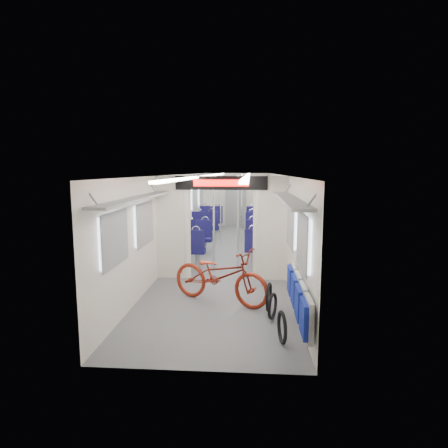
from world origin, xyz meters
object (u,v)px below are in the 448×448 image
Objects in this scene: bike_hoop_c at (269,298)px; seat_bay_near_right at (261,239)px; bike_hoop_b at (272,307)px; bicycle at (220,275)px; flip_bench at (298,296)px; stanchion_near_right at (238,223)px; stanchion_far_right at (242,209)px; stanchion_near_left at (214,225)px; stanchion_far_left at (221,209)px; bike_hoop_a at (282,329)px; seat_bay_near_left at (193,240)px; seat_bay_far_right at (258,221)px; seat_bay_far_left at (208,221)px.

seat_bay_near_right is at bearing 90.53° from bike_hoop_c.
bicycle is at bearing 142.19° from bike_hoop_b.
flip_bench is 0.92× the size of stanchion_near_right.
flip_bench is at bearing -66.56° from bike_hoop_c.
stanchion_near_left is at bearing -99.10° from stanchion_far_right.
stanchion_far_right is at bearing 1.82° from stanchion_far_left.
stanchion_near_right is at bearing 25.83° from stanchion_near_left.
bike_hoop_a is (-0.26, -0.32, -0.37)m from flip_bench.
bike_hoop_c reaches higher than bike_hoop_a.
stanchion_near_left reaches higher than seat_bay_near_left.
seat_bay_near_left is 4.27m from seat_bay_far_right.
seat_bay_far_left is 1.77m from stanchion_far_left.
flip_bench is at bearing -81.76° from stanchion_far_right.
bicycle is 3.84× the size of bike_hoop_c.
stanchion_near_left is 1.00× the size of stanchion_far_right.
bike_hoop_b is 4.37m from seat_bay_near_right.
seat_bay_far_left reaches higher than flip_bench.
stanchion_near_left is at bearing -60.83° from seat_bay_near_left.
seat_bay_far_right is at bearing 90.00° from seat_bay_near_right.
bike_hoop_b is 3.20m from stanchion_near_left.
stanchion_far_left is at bearing 92.00° from stanchion_near_left.
flip_bench is at bearing -76.16° from stanchion_far_left.
stanchion_far_right reaches higher than seat_bay_far_left.
stanchion_far_right reaches higher than flip_bench.
flip_bench is 1.07× the size of seat_bay_near_left.
bike_hoop_b is at bearing 95.41° from bike_hoop_a.
stanchion_near_left reaches higher than seat_bay_near_right.
stanchion_far_left is at bearing 29.99° from bicycle.
bike_hoop_b is 0.19× the size of stanchion_far_left.
stanchion_near_left is (-1.16, -1.56, 0.63)m from seat_bay_near_right.
seat_bay_near_left is at bearing 117.02° from bike_hoop_c.
stanchion_near_left is at bearing 113.87° from bike_hoop_b.
seat_bay_far_left is at bearing 129.86° from stanchion_far_right.
stanchion_near_left and stanchion_far_right have the same top height.
bike_hoop_a is at bearing -76.98° from seat_bay_far_left.
flip_bench reaches higher than bike_hoop_c.
seat_bay_far_left is 2.09m from stanchion_far_right.
seat_bay_near_right is at bearing 91.05° from bike_hoop_b.
stanchion_near_left is at bearing 115.88° from bike_hoop_c.
bike_hoop_c is (-0.13, 1.20, 0.02)m from bike_hoop_a.
seat_bay_far_right is at bearing 18.85° from bicycle.
seat_bay_near_left reaches higher than flip_bench.
seat_bay_near_left reaches higher than bike_hoop_a.
bicycle reaches higher than bike_hoop_a.
seat_bay_far_left is at bearing 103.02° from bike_hoop_a.
bike_hoop_c is 0.22× the size of stanchion_near_left.
seat_bay_near_right is at bearing -73.85° from stanchion_far_right.
bike_hoop_a is at bearing -79.07° from stanchion_near_right.
seat_bay_near_right is (1.87, 0.29, -0.00)m from seat_bay_near_left.
bike_hoop_c is 0.22× the size of stanchion_far_left.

